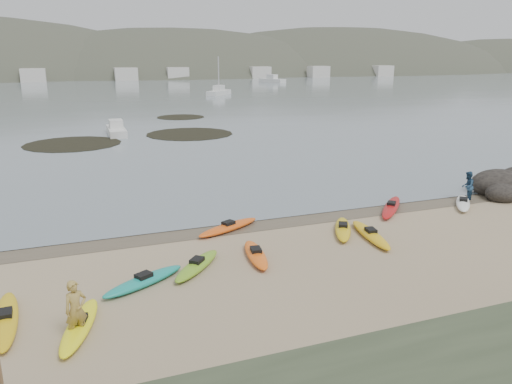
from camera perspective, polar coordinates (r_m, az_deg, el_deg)
name	(u,v)px	position (r m, az deg, el deg)	size (l,w,h in m)	color
ground	(256,221)	(24.55, 0.00, -3.38)	(600.00, 600.00, 0.00)	tan
wet_sand	(258,223)	(24.28, 0.25, -3.58)	(60.00, 60.00, 0.00)	brown
water	(78,69)	(321.95, -19.69, 13.12)	(1200.00, 1200.00, 0.00)	slate
kayaks	(256,251)	(20.45, 0.05, -6.81)	(26.12, 10.34, 0.34)	#74AB22
person_west	(76,310)	(15.50, -19.89, -12.52)	(0.64, 0.42, 1.76)	#AE9145
person_east	(467,186)	(30.13, 23.02, 0.60)	(0.82, 0.64, 1.69)	navy
rock_cluster	(508,189)	(33.15, 26.89, 0.32)	(5.18, 3.79, 1.69)	black
kelp_mats	(147,133)	(53.40, -12.33, 6.56)	(21.04, 24.03, 0.04)	black
moored_boats	(120,91)	(111.12, -15.23, 11.09)	(93.29, 94.57, 1.32)	silver
far_hills	(184,112)	(222.18, -8.24, 9.08)	(550.00, 135.00, 80.00)	#384235
far_town	(112,74)	(167.46, -16.16, 12.79)	(199.00, 5.00, 4.00)	beige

